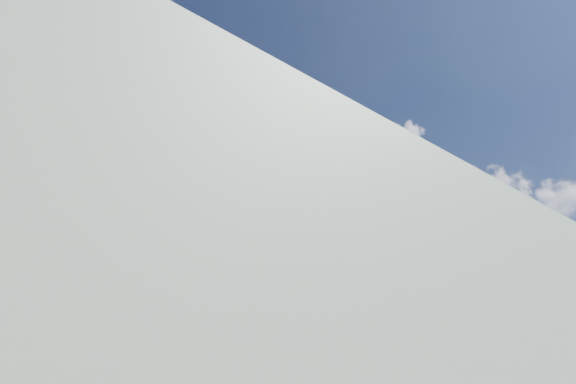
{
  "coord_description": "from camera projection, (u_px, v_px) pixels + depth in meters",
  "views": [
    {
      "loc": [
        -63.79,
        -95.83,
        4.0
      ],
      "look_at": [
        6.45,
        -4.99,
        72.28
      ],
      "focal_mm": 35.0,
      "sensor_mm": 36.0,
      "label": 1
    }
  ],
  "objects": [
    {
      "name": "jet_lead",
      "position": [
        309.0,
        268.0,
        174.53
      ],
      "size": [
        116.04,
        91.26,
        2.45
      ],
      "rotation": [
        0.0,
        0.0,
        0.66
      ],
      "color": "#A10B08"
    },
    {
      "name": "jet_row2_port",
      "position": [
        338.0,
        276.0,
        180.52
      ],
      "size": [
        116.04,
        91.26,
        2.45
      ],
      "rotation": [
        0.0,
        0.0,
        0.66
      ],
      "color": "#A10B08"
    },
    {
      "name": "jet_row2_starb",
      "position": [
        292.0,
        281.0,
        183.82
      ],
      "size": [
        116.04,
        91.26,
        2.45
      ],
      "rotation": [
        0.0,
        0.0,
        0.66
      ],
      "color": "#A10B08"
    },
    {
      "name": "jet_row3_port",
      "position": [
        366.0,
        284.0,
        186.51
      ],
      "size": [
        116.04,
        91.26,
        2.45
      ],
      "rotation": [
        0.0,
        0.0,
        0.66
      ],
      "color": "#A10B08"
    },
    {
      "name": "jet_row3_centre",
      "position": [
        320.0,
        288.0,
        189.82
      ],
      "size": [
        116.04,
        91.26,
        2.45
      ],
      "rotation": [
        0.0,
        0.0,
        0.66
      ],
      "color": "#A10B08"
    },
    {
      "name": "jet_row3_starb",
      "position": [
        276.0,
        292.0,
        193.12
      ],
      "size": [
        116.04,
        91.26,
        2.45
      ],
      "rotation": [
        0.0,
        0.0,
        0.66
      ],
      "color": "#A10B08"
    },
    {
      "name": "jet_row4_port",
      "position": [
        347.0,
        296.0,
        195.81
      ],
      "size": [
        116.04,
        91.26,
        2.45
      ],
      "rotation": [
        0.0,
        0.0,
        0.66
      ],
      "color": "#A10B08"
    },
    {
      "name": "jet_row4_starb",
      "position": [
        304.0,
        299.0,
        199.11
      ],
      "size": [
        116.04,
        91.26,
        2.45
      ],
      "rotation": [
        0.0,
        0.0,
        0.66
      ],
      "color": "#A10B08"
    },
    {
      "name": "jet_tail",
      "position": [
        330.0,
        306.0,
        205.11
      ],
      "size": [
        116.04,
        91.26,
        2.45
      ],
      "rotation": [
        0.0,
        0.0,
        0.66
      ],
      "color": "#A10B08"
    }
  ]
}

